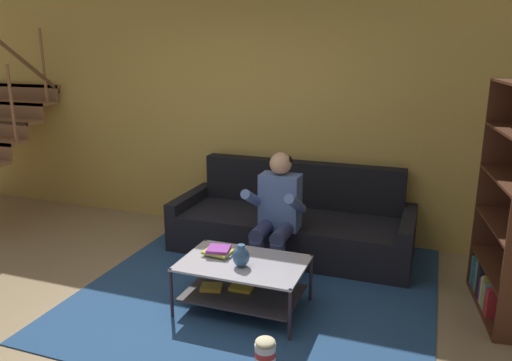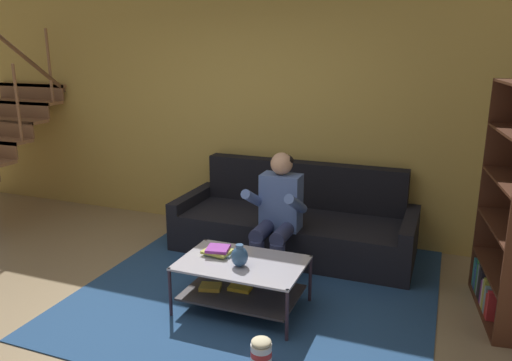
{
  "view_description": "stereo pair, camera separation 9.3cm",
  "coord_description": "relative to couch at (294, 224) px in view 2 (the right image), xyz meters",
  "views": [
    {
      "loc": [
        1.98,
        -2.89,
        2.12
      ],
      "look_at": [
        0.55,
        1.03,
        0.99
      ],
      "focal_mm": 35.0,
      "sensor_mm": 36.0,
      "label": 1
    },
    {
      "loc": [
        2.06,
        -2.85,
        2.12
      ],
      "look_at": [
        0.55,
        1.03,
        0.99
      ],
      "focal_mm": 35.0,
      "sensor_mm": 36.0,
      "label": 2
    }
  ],
  "objects": [
    {
      "name": "ground",
      "position": [
        -0.63,
        -1.93,
        -0.28
      ],
      "size": [
        16.8,
        16.8,
        0.0
      ],
      "primitive_type": "plane",
      "color": "#97805F"
    },
    {
      "name": "person_seated_center",
      "position": [
        -0.0,
        -0.57,
        0.34
      ],
      "size": [
        0.5,
        0.58,
        1.15
      ],
      "color": "navy",
      "rests_on": "ground"
    },
    {
      "name": "area_rug",
      "position": [
        -0.01,
        -0.81,
        -0.28
      ],
      "size": [
        3.0,
        3.3,
        0.01
      ],
      "color": "navy",
      "rests_on": "ground"
    },
    {
      "name": "couch",
      "position": [
        0.0,
        0.0,
        0.0
      ],
      "size": [
        2.48,
        0.95,
        0.89
      ],
      "color": "black",
      "rests_on": "ground"
    },
    {
      "name": "vase",
      "position": [
        -0.01,
        -1.44,
        0.23
      ],
      "size": [
        0.13,
        0.13,
        0.18
      ],
      "color": "#2F5583",
      "rests_on": "coffee_table"
    },
    {
      "name": "book_stack",
      "position": [
        -0.27,
        -1.3,
        0.17
      ],
      "size": [
        0.25,
        0.21,
        0.07
      ],
      "color": "#799EB2",
      "rests_on": "coffee_table"
    },
    {
      "name": "popcorn_tub",
      "position": [
        0.39,
        -2.03,
        -0.17
      ],
      "size": [
        0.15,
        0.15,
        0.22
      ],
      "color": "red",
      "rests_on": "ground"
    },
    {
      "name": "back_partition",
      "position": [
        -0.63,
        0.53,
        1.17
      ],
      "size": [
        8.4,
        0.12,
        2.9
      ],
      "primitive_type": "cube",
      "color": "tan",
      "rests_on": "ground"
    },
    {
      "name": "coffee_table",
      "position": [
        -0.04,
        -1.36,
        -0.0
      ],
      "size": [
        1.01,
        0.66,
        0.42
      ],
      "color": "#B5B3BF",
      "rests_on": "ground"
    }
  ]
}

